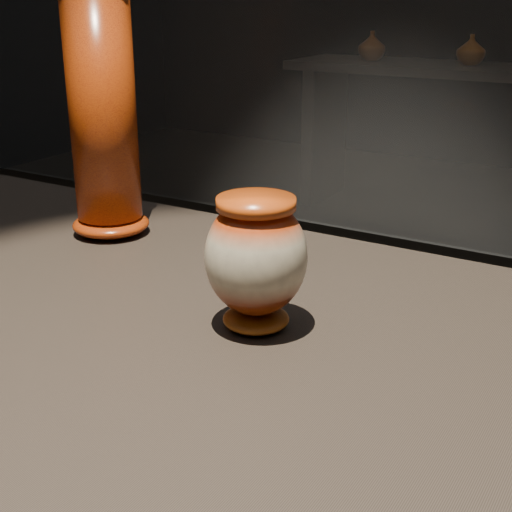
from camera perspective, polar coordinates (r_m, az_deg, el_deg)
The scene contains 6 objects.
display_plinth at distance 1.06m, azimuth -3.44°, elevation -18.65°, with size 2.00×0.80×0.90m.
main_vase at distance 0.87m, azimuth 0.00°, elevation -0.19°, with size 0.16×0.16×0.17m.
tall_vase at distance 1.23m, azimuth -12.14°, elevation 10.83°, with size 0.16×0.16×0.42m.
back_shelf at distance 4.38m, azimuth 15.83°, elevation 11.03°, with size 2.00×0.60×0.90m.
back_vase_left at distance 4.51m, azimuth 9.25°, elevation 16.26°, with size 0.16×0.16×0.17m, color #9A4116.
back_vase_mid at distance 4.36m, azimuth 16.83°, elevation 15.52°, with size 0.16×0.16×0.17m, color #631F08.
Camera 1 is at (0.48, -0.67, 1.30)m, focal length 50.00 mm.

